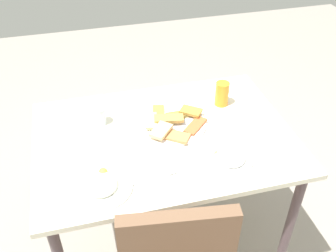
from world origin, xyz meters
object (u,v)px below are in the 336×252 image
at_px(dining_table, 164,150).
at_px(salad_plate_greens, 102,185).
at_px(paper_napkin, 153,175).
at_px(fork, 152,172).
at_px(soda_can, 222,94).
at_px(salad_plate_rice, 229,156).
at_px(drinking_glass, 98,116).
at_px(spoon, 154,178).
at_px(pide_platter, 173,123).

distance_m(dining_table, salad_plate_greens, 0.41).
xyz_separation_m(paper_napkin, fork, (0.00, -0.02, 0.00)).
bearing_deg(soda_can, salad_plate_rice, 74.16).
relative_size(salad_plate_rice, drinking_glass, 2.36).
distance_m(paper_napkin, spoon, 0.02).
bearing_deg(salad_plate_rice, spoon, 6.04).
xyz_separation_m(salad_plate_rice, paper_napkin, (0.33, 0.02, -0.01)).
relative_size(fork, spoon, 0.87).
bearing_deg(fork, drinking_glass, -77.16).
distance_m(salad_plate_greens, drinking_glass, 0.42).
xyz_separation_m(paper_napkin, spoon, (0.00, 0.02, 0.00)).
relative_size(salad_plate_greens, fork, 1.46).
height_order(salad_plate_rice, drinking_glass, drinking_glass).
height_order(dining_table, salad_plate_greens, salad_plate_greens).
bearing_deg(paper_napkin, fork, -90.00).
distance_m(dining_table, drinking_glass, 0.34).
distance_m(dining_table, salad_plate_rice, 0.33).
height_order(salad_plate_rice, spoon, salad_plate_rice).
bearing_deg(salad_plate_greens, drinking_glass, -95.21).
distance_m(salad_plate_greens, paper_napkin, 0.21).
distance_m(soda_can, drinking_glass, 0.60).
bearing_deg(pide_platter, paper_napkin, 61.44).
bearing_deg(dining_table, fork, 64.33).
relative_size(salad_plate_greens, paper_napkin, 1.93).
xyz_separation_m(salad_plate_greens, fork, (-0.21, -0.03, -0.01)).
distance_m(pide_platter, paper_napkin, 0.34).
relative_size(drinking_glass, fork, 0.53).
bearing_deg(salad_plate_greens, paper_napkin, -175.95).
relative_size(paper_napkin, fork, 0.76).
xyz_separation_m(salad_plate_greens, soda_can, (-0.64, -0.42, 0.05)).
bearing_deg(drinking_glass, fork, 113.78).
distance_m(soda_can, fork, 0.59).
distance_m(salad_plate_greens, salad_plate_rice, 0.53).
xyz_separation_m(salad_plate_greens, spoon, (-0.21, 0.00, -0.01)).
height_order(pide_platter, soda_can, soda_can).
bearing_deg(drinking_glass, pide_platter, 162.41).
bearing_deg(fork, soda_can, -149.53).
height_order(dining_table, paper_napkin, paper_napkin).
bearing_deg(salad_plate_rice, fork, -0.23).
bearing_deg(salad_plate_greens, salad_plate_rice, -176.65).
height_order(pide_platter, salad_plate_rice, pide_platter).
xyz_separation_m(dining_table, drinking_glass, (0.27, -0.16, 0.13)).
bearing_deg(spoon, soda_can, -142.84).
relative_size(pide_platter, salad_plate_rice, 1.57).
distance_m(fork, spoon, 0.04).
xyz_separation_m(dining_table, pide_platter, (-0.06, -0.06, 0.10)).
distance_m(soda_can, spoon, 0.61).
bearing_deg(pide_platter, spoon, 62.84).
relative_size(pide_platter, paper_napkin, 2.58).
xyz_separation_m(salad_plate_rice, drinking_glass, (0.49, -0.38, 0.03)).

